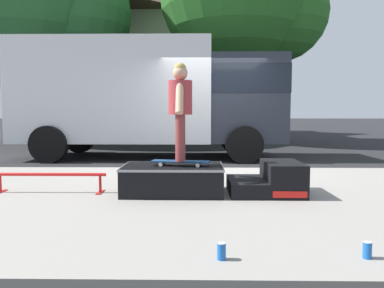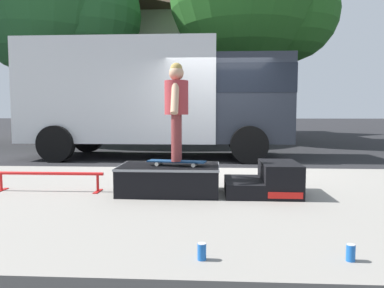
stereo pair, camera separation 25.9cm
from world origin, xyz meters
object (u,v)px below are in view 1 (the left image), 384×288
Objects in this scene: skate_box at (173,178)px; skater_kid at (180,104)px; soda_can_b at (221,251)px; box_truck at (153,94)px; kicker_ramp at (271,180)px; soda_can at (367,250)px; skateboard at (180,162)px; grind_rail at (50,178)px.

skate_box is 1.04× the size of skater_kid.
soda_can_b is 0.02× the size of box_truck.
kicker_ramp reaches higher than soda_can.
soda_can is 1.09m from soda_can_b.
skateboard is 0.77m from skater_kid.
kicker_ramp is 0.14× the size of box_truck.
box_truck is (-1.39, 7.35, 1.52)m from soda_can_b.
skater_kid reaches higher than kicker_ramp.
skateboard is 2.32m from soda_can_b.
skateboard is at bearing -178.29° from kicker_ramp.
soda_can is 1.00× the size of soda_can_b.
skate_box reaches higher than soda_can.
kicker_ramp reaches higher than grind_rail.
skateboard is at bearing -79.06° from box_truck.
grind_rail is 5.29m from box_truck.
skateboard is 6.37× the size of soda_can.
kicker_ramp is 0.75× the size of skater_kid.
skater_kid is at bearing -178.29° from kicker_ramp.
grind_rail is at bearing 145.46° from soda_can.
skate_box is at bearing 125.54° from soda_can.
box_truck reaches higher than soda_can.
grind_rail is 3.19m from soda_can_b.
skater_kid is at bearing -79.06° from box_truck.
soda_can is 0.02× the size of box_truck.
skater_kid reaches higher than skateboard.
kicker_ramp is 2.44m from soda_can_b.
kicker_ramp is 1.21× the size of skateboard.
skateboard is 0.12× the size of box_truck.
skate_box is at bearing -80.13° from box_truck.
skateboard is 0.62× the size of skater_kid.
skate_box reaches higher than soda_can_b.
grind_rail is 1.18× the size of skater_kid.
box_truck reaches higher than skater_kid.
skate_box is at bearing 160.39° from skater_kid.
soda_can is at bearing -71.20° from box_truck.
grind_rail is (-1.68, 0.01, 0.00)m from skate_box.
skate_box is 0.26m from skateboard.
soda_can_b is at bearing -79.26° from box_truck.
skateboard is 2.70m from soda_can.
soda_can is (1.50, -2.21, -1.15)m from skater_kid.
soda_can_b is 7.64m from box_truck.
box_truck is at bearing 99.87° from skate_box.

